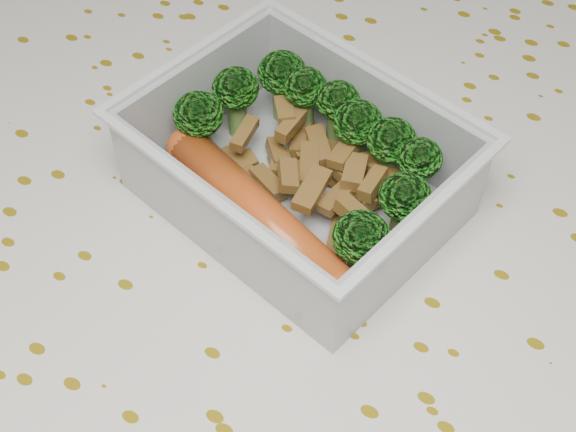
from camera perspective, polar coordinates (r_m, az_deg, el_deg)
The scene contains 6 objects.
dining_table at distance 0.54m, azimuth 1.35°, elevation -7.22°, with size 1.40×0.90×0.75m.
tablecloth at distance 0.50m, azimuth 1.45°, elevation -4.19°, with size 1.46×0.96×0.19m.
lunch_container at distance 0.47m, azimuth 0.71°, elevation 2.92°, with size 0.21×0.18×0.06m.
broccoli_florets at distance 0.47m, azimuth 2.56°, elevation 5.77°, with size 0.16×0.12×0.05m.
meat_pile at distance 0.48m, azimuth 2.00°, elevation 3.46°, with size 0.12×0.09×0.03m.
sausage at distance 0.45m, azimuth -2.20°, elevation 0.11°, with size 0.15×0.07×0.03m.
Camera 1 is at (0.13, -0.25, 1.13)m, focal length 50.00 mm.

